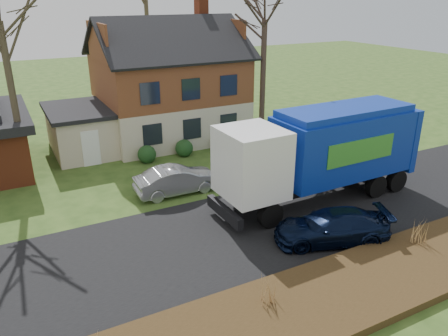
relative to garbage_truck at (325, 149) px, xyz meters
name	(u,v)px	position (x,y,z in m)	size (l,w,h in m)	color
ground	(247,229)	(-4.77, -0.97, -2.57)	(120.00, 120.00, 0.00)	#2B4818
road	(247,229)	(-4.77, -0.97, -2.56)	(80.00, 7.00, 0.02)	black
mulch_verge	(329,297)	(-4.77, -6.27, -2.42)	(80.00, 3.50, 0.30)	#302110
main_house	(162,80)	(-3.28, 12.94, 1.45)	(12.95, 8.95, 9.26)	beige
garbage_truck	(325,149)	(0.00, 0.00, 0.00)	(10.47, 2.99, 4.47)	black
silver_sedan	(177,180)	(-6.00, 3.87, -1.87)	(1.48, 4.25, 1.40)	#999BA1
navy_wagon	(332,227)	(-2.24, -3.37, -1.90)	(1.88, 4.62, 1.34)	black
grass_clump_mid	(269,289)	(-6.76, -5.70, -1.76)	(0.37, 0.31, 1.04)	#A57B49
grass_clump_east	(420,232)	(0.39, -5.43, -1.79)	(0.38, 0.32, 0.96)	tan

